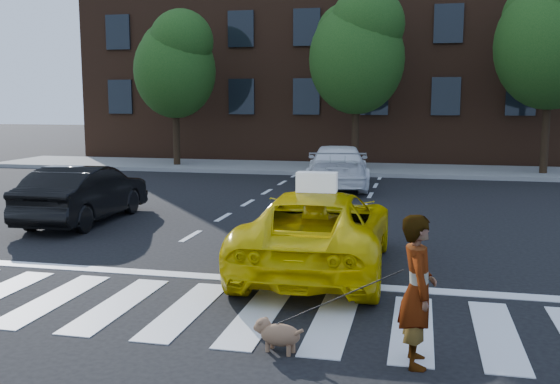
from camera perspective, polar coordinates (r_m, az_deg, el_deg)
name	(u,v)px	position (r m, az deg, el deg)	size (l,w,h in m)	color
ground	(186,310)	(8.66, -8.61, -10.64)	(120.00, 120.00, 0.00)	black
crosswalk	(186,310)	(8.66, -8.61, -10.60)	(13.00, 2.40, 0.01)	silver
stop_line	(222,277)	(10.10, -5.29, -7.78)	(12.00, 0.30, 0.01)	silver
sidewalk_far	(344,169)	(25.44, 5.83, 2.13)	(30.00, 4.00, 0.15)	slate
building	(363,38)	(32.91, 7.62, 13.83)	(26.00, 10.00, 12.00)	#482A19
tree_left	(175,61)	(26.62, -9.55, 11.74)	(3.39, 3.38, 6.50)	black
tree_mid	(358,47)	(24.82, 7.11, 13.00)	(3.69, 3.69, 7.10)	black
tree_right	(553,32)	(25.14, 23.66, 13.26)	(4.00, 4.00, 7.70)	black
taxi	(318,230)	(10.47, 3.52, -3.45)	(2.22, 4.81, 1.34)	#DBBF04
black_sedan	(84,193)	(15.21, -17.45, -0.13)	(1.41, 4.04, 1.33)	black
white_suv	(338,166)	(20.34, 5.30, 2.34)	(1.95, 4.79, 1.39)	white
woman	(418,291)	(6.81, 12.47, -8.80)	(0.60, 0.39, 1.63)	#999999
dog	(277,333)	(7.19, -0.31, -12.80)	(0.63, 0.35, 0.36)	olive
taxi_sign	(317,182)	(10.13, 3.38, 0.91)	(0.65, 0.28, 0.32)	white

